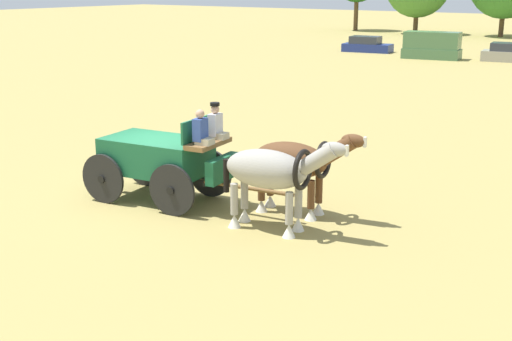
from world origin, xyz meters
The scene contains 7 objects.
ground_plane centered at (0.00, 0.00, 0.00)m, with size 220.00×220.00×0.00m, color #9E8C4C.
show_wagon centered at (0.18, 0.03, 1.17)m, with size 5.75×2.31×2.67m.
draft_horse_near centered at (3.57, 1.15, 1.31)m, with size 2.97×1.14×2.17m.
draft_horse_off centered at (3.74, -0.14, 1.38)m, with size 3.06×1.18×2.26m.
parked_vehicle_a centered at (-13.39, 38.29, 0.54)m, with size 4.11×2.37×1.25m.
parked_vehicle_b centered at (-7.19, 36.51, 0.96)m, with size 4.37×2.44×1.97m.
parked_vehicle_c centered at (-1.98, 38.11, 0.57)m, with size 4.13×2.48×1.31m.
Camera 1 is at (12.23, -12.51, 5.59)m, focal length 48.20 mm.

